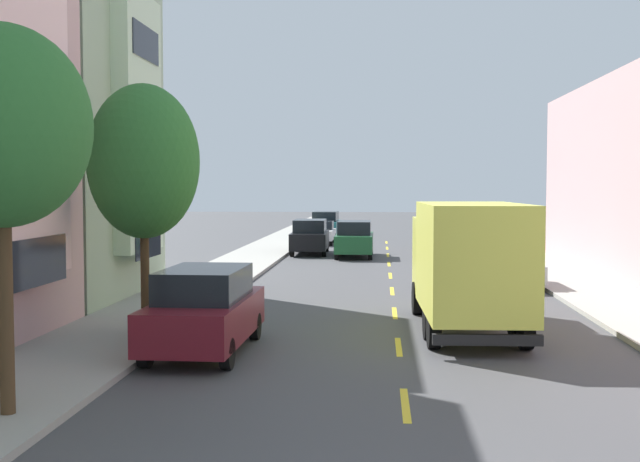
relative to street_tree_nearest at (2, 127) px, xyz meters
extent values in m
plane|color=#424244|center=(6.40, 24.49, -4.72)|extent=(160.00, 160.00, 0.00)
cube|color=#99968E|center=(-0.70, 22.49, -4.65)|extent=(3.20, 120.00, 0.14)
cube|color=#99968E|center=(13.50, 22.49, -4.65)|extent=(3.20, 120.00, 0.14)
cube|color=yellow|center=(6.40, 1.49, -4.71)|extent=(0.14, 2.20, 0.01)
cube|color=yellow|center=(6.40, 6.49, -4.71)|extent=(0.14, 2.20, 0.01)
cube|color=yellow|center=(6.40, 11.49, -4.71)|extent=(0.14, 2.20, 0.01)
cube|color=yellow|center=(6.40, 16.49, -4.71)|extent=(0.14, 2.20, 0.01)
cube|color=yellow|center=(6.40, 21.49, -4.71)|extent=(0.14, 2.20, 0.01)
cube|color=yellow|center=(6.40, 26.49, -4.71)|extent=(0.14, 2.20, 0.01)
cube|color=yellow|center=(6.40, 31.49, -4.71)|extent=(0.14, 2.20, 0.01)
cube|color=yellow|center=(6.40, 36.49, -4.71)|extent=(0.14, 2.20, 0.01)
cube|color=yellow|center=(6.40, 41.49, -4.71)|extent=(0.14, 2.20, 0.01)
cube|color=#FECACA|center=(-2.02, 5.27, 1.54)|extent=(0.55, 3.70, 9.03)
cube|color=#1E232D|center=(-1.73, 5.27, -2.63)|extent=(0.04, 2.81, 1.10)
cube|color=#1E232D|center=(-1.73, 5.27, 0.84)|extent=(0.04, 2.81, 1.10)
cube|color=beige|center=(-2.02, 13.70, 1.15)|extent=(0.55, 3.70, 8.48)
cube|color=#1E232D|center=(-1.73, 13.70, -2.76)|extent=(0.04, 2.81, 1.10)
cube|color=#1E232D|center=(-1.73, 13.70, 0.50)|extent=(0.04, 2.81, 1.10)
cube|color=#1E232D|center=(-1.73, 13.70, 3.76)|extent=(0.04, 2.81, 1.10)
cylinder|color=#47331E|center=(0.00, 0.00, -2.88)|extent=(0.24, 0.24, 3.39)
ellipsoid|color=#2D6B2D|center=(0.00, 0.00, 0.02)|extent=(2.80, 2.80, 3.22)
cylinder|color=#47331E|center=(0.00, 7.53, -3.17)|extent=(0.22, 0.22, 2.81)
ellipsoid|color=#2D6B2D|center=(0.00, 7.53, -0.30)|extent=(2.81, 2.81, 3.90)
cube|color=#D8D84C|center=(8.23, 7.68, -2.70)|extent=(2.55, 5.06, 2.70)
cube|color=#D8D84C|center=(8.12, 11.32, -2.96)|extent=(2.36, 1.97, 2.20)
cube|color=black|center=(8.10, 12.22, -2.47)|extent=(2.02, 0.14, 0.97)
cube|color=black|center=(8.30, 5.26, -4.28)|extent=(2.40, 0.23, 0.24)
cylinder|color=black|center=(9.18, 11.41, -4.24)|extent=(0.31, 0.97, 0.96)
cylinder|color=black|center=(7.06, 11.34, -4.24)|extent=(0.31, 0.97, 0.96)
cylinder|color=black|center=(9.33, 6.41, -4.24)|extent=(0.31, 0.97, 0.96)
cylinder|color=black|center=(7.21, 6.35, -4.24)|extent=(0.31, 0.97, 0.96)
cylinder|color=black|center=(9.30, 7.51, -4.24)|extent=(0.31, 0.97, 0.96)
cylinder|color=black|center=(7.18, 7.45, -4.24)|extent=(0.31, 0.97, 0.96)
cube|color=silver|center=(2.10, 39.48, -4.08)|extent=(1.80, 4.03, 0.62)
cube|color=black|center=(2.10, 39.96, -3.49)|extent=(1.56, 1.70, 0.55)
cylinder|color=black|center=(1.32, 38.13, -4.39)|extent=(0.23, 0.66, 0.66)
cylinder|color=black|center=(2.84, 38.11, -4.39)|extent=(0.23, 0.66, 0.66)
cylinder|color=black|center=(1.36, 40.85, -4.39)|extent=(0.23, 0.66, 0.66)
cylinder|color=black|center=(2.88, 40.83, -4.39)|extent=(0.23, 0.66, 0.66)
cube|color=maroon|center=(1.98, 5.53, -3.94)|extent=(2.05, 4.84, 0.90)
cube|color=black|center=(1.98, 5.53, -3.14)|extent=(1.77, 2.82, 0.70)
cylinder|color=black|center=(1.08, 3.91, -4.39)|extent=(0.23, 0.66, 0.66)
cylinder|color=black|center=(2.81, 3.88, -4.39)|extent=(0.23, 0.66, 0.66)
cylinder|color=black|center=(1.15, 7.18, -4.39)|extent=(0.23, 0.66, 0.66)
cylinder|color=black|center=(2.88, 7.14, -4.39)|extent=(0.23, 0.66, 0.66)
cube|color=#7A9EC6|center=(10.78, 25.60, -4.09)|extent=(1.90, 4.54, 0.60)
cube|color=black|center=(10.79, 25.38, -3.54)|extent=(1.63, 2.19, 0.50)
cylinder|color=black|center=(11.54, 27.15, -4.39)|extent=(0.23, 0.66, 0.66)
cylinder|color=black|center=(9.96, 27.11, -4.39)|extent=(0.23, 0.66, 0.66)
cylinder|color=black|center=(11.61, 24.09, -4.39)|extent=(0.23, 0.66, 0.66)
cylinder|color=black|center=(10.03, 24.05, -4.39)|extent=(0.23, 0.66, 0.66)
cube|color=#195B60|center=(1.97, 46.20, -3.94)|extent=(2.09, 4.85, 0.90)
cube|color=black|center=(1.97, 46.20, -3.14)|extent=(1.80, 2.83, 0.70)
cylinder|color=black|center=(1.06, 44.59, -4.39)|extent=(0.24, 0.67, 0.66)
cylinder|color=black|center=(2.79, 44.54, -4.39)|extent=(0.24, 0.67, 0.66)
cylinder|color=black|center=(1.15, 47.86, -4.39)|extent=(0.24, 0.67, 0.66)
cylinder|color=black|center=(2.88, 47.80, -4.39)|extent=(0.24, 0.67, 0.66)
cube|color=#B2B5BA|center=(10.85, 18.36, -4.08)|extent=(1.93, 4.74, 0.62)
cube|color=black|center=(10.86, 17.99, -3.49)|extent=(1.67, 2.86, 0.55)
cylinder|color=black|center=(11.62, 19.98, -4.39)|extent=(0.24, 0.66, 0.66)
cylinder|color=black|center=(10.02, 19.94, -4.39)|extent=(0.24, 0.66, 0.66)
cylinder|color=black|center=(11.69, 16.78, -4.39)|extent=(0.24, 0.66, 0.66)
cylinder|color=black|center=(10.09, 16.75, -4.39)|extent=(0.24, 0.66, 0.66)
cube|color=orange|center=(10.62, 35.56, -4.08)|extent=(1.92, 4.74, 0.62)
cube|color=black|center=(10.63, 35.18, -3.49)|extent=(1.66, 2.85, 0.55)
cylinder|color=black|center=(11.39, 37.17, -4.39)|extent=(0.23, 0.66, 0.66)
cylinder|color=black|center=(9.79, 37.14, -4.39)|extent=(0.23, 0.66, 0.66)
cylinder|color=black|center=(11.45, 33.98, -4.39)|extent=(0.23, 0.66, 0.66)
cylinder|color=black|center=(9.85, 33.95, -4.39)|extent=(0.23, 0.66, 0.66)
cube|color=black|center=(2.06, 31.95, -3.94)|extent=(2.05, 4.84, 0.90)
cube|color=black|center=(2.06, 31.95, -3.14)|extent=(1.78, 2.82, 0.70)
cylinder|color=black|center=(1.23, 30.30, -4.39)|extent=(0.23, 0.66, 0.66)
cylinder|color=black|center=(2.96, 30.33, -4.39)|extent=(0.23, 0.66, 0.66)
cylinder|color=black|center=(1.16, 33.56, -4.39)|extent=(0.23, 0.66, 0.66)
cylinder|color=black|center=(2.89, 33.60, -4.39)|extent=(0.23, 0.66, 0.66)
cube|color=#194C28|center=(4.60, 30.25, -3.94)|extent=(1.95, 4.80, 0.90)
cube|color=black|center=(4.60, 30.25, -3.14)|extent=(1.72, 2.78, 0.70)
cylinder|color=black|center=(3.74, 28.62, -4.39)|extent=(0.22, 0.66, 0.66)
cylinder|color=black|center=(5.46, 28.62, -4.39)|extent=(0.22, 0.66, 0.66)
cylinder|color=black|center=(3.74, 31.89, -4.39)|extent=(0.22, 0.66, 0.66)
cylinder|color=black|center=(5.47, 31.89, -4.39)|extent=(0.22, 0.66, 0.66)
camera|label=1|loc=(5.94, -12.17, -0.93)|focal=44.66mm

